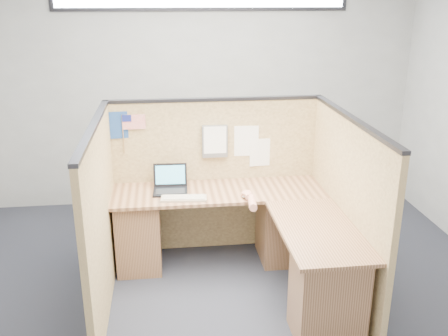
{
  "coord_description": "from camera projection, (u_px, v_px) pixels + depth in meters",
  "views": [
    {
      "loc": [
        -0.47,
        -3.56,
        2.45
      ],
      "look_at": [
        0.03,
        0.5,
        1.01
      ],
      "focal_mm": 40.0,
      "sensor_mm": 36.0,
      "label": 1
    }
  ],
  "objects": [
    {
      "name": "cubicle_partitions",
      "position": [
        222.0,
        197.0,
        4.35
      ],
      "size": [
        2.06,
        1.83,
        1.53
      ],
      "color": "olive",
      "rests_on": "floor"
    },
    {
      "name": "paper_left",
      "position": [
        246.0,
        141.0,
        4.78
      ],
      "size": [
        0.23,
        0.01,
        0.3
      ],
      "primitive_type": "cube",
      "rotation": [
        0.0,
        0.0,
        -0.04
      ],
      "color": "white",
      "rests_on": "cubicle_partitions"
    },
    {
      "name": "american_flag",
      "position": [
        131.0,
        123.0,
        4.57
      ],
      "size": [
        0.21,
        0.01,
        0.37
      ],
      "color": "olive",
      "rests_on": "cubicle_partitions"
    },
    {
      "name": "wall_back",
      "position": [
        204.0,
        88.0,
        5.85
      ],
      "size": [
        5.0,
        0.0,
        5.0
      ],
      "primitive_type": "plane",
      "rotation": [
        1.57,
        0.0,
        0.0
      ],
      "color": "#989A9D",
      "rests_on": "floor"
    },
    {
      "name": "mouse",
      "position": [
        247.0,
        195.0,
        4.42
      ],
      "size": [
        0.11,
        0.07,
        0.04
      ],
      "primitive_type": "ellipsoid",
      "rotation": [
        0.0,
        0.0,
        -0.09
      ],
      "color": "silver",
      "rests_on": "l_desk"
    },
    {
      "name": "paper_right",
      "position": [
        261.0,
        152.0,
        4.83
      ],
      "size": [
        0.21,
        0.02,
        0.27
      ],
      "primitive_type": "cube",
      "rotation": [
        0.0,
        0.0,
        0.09
      ],
      "color": "white",
      "rests_on": "cubicle_partitions"
    },
    {
      "name": "l_desk",
      "position": [
        245.0,
        242.0,
        4.36
      ],
      "size": [
        1.95,
        1.75,
        0.73
      ],
      "color": "brown",
      "rests_on": "floor"
    },
    {
      "name": "hand_forearm",
      "position": [
        251.0,
        200.0,
        4.3
      ],
      "size": [
        0.1,
        0.36,
        0.08
      ],
      "color": "tan",
      "rests_on": "l_desk"
    },
    {
      "name": "file_holder",
      "position": [
        215.0,
        141.0,
        4.71
      ],
      "size": [
        0.24,
        0.05,
        0.31
      ],
      "color": "slate",
      "rests_on": "cubicle_partitions"
    },
    {
      "name": "keyboard",
      "position": [
        184.0,
        198.0,
        4.39
      ],
      "size": [
        0.41,
        0.17,
        0.03
      ],
      "rotation": [
        0.0,
        0.0,
        -0.08
      ],
      "color": "gray",
      "rests_on": "l_desk"
    },
    {
      "name": "blue_poster",
      "position": [
        120.0,
        125.0,
        4.58
      ],
      "size": [
        0.19,
        0.02,
        0.25
      ],
      "primitive_type": "cube",
      "rotation": [
        0.0,
        0.0,
        0.11
      ],
      "color": "navy",
      "rests_on": "cubicle_partitions"
    },
    {
      "name": "wall_front",
      "position": [
        318.0,
        332.0,
        1.63
      ],
      "size": [
        5.0,
        0.0,
        5.0
      ],
      "primitive_type": "plane",
      "rotation": [
        -1.57,
        0.0,
        0.0
      ],
      "color": "#989A9D",
      "rests_on": "floor"
    },
    {
      "name": "laptop",
      "position": [
        170.0,
        184.0,
        4.59
      ],
      "size": [
        0.32,
        0.31,
        0.22
      ],
      "rotation": [
        0.0,
        0.0,
        -0.04
      ],
      "color": "black",
      "rests_on": "l_desk"
    },
    {
      "name": "floor",
      "position": [
        228.0,
        300.0,
        4.2
      ],
      "size": [
        5.0,
        5.0,
        0.0
      ],
      "primitive_type": "plane",
      "color": "#21222F",
      "rests_on": "ground"
    }
  ]
}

